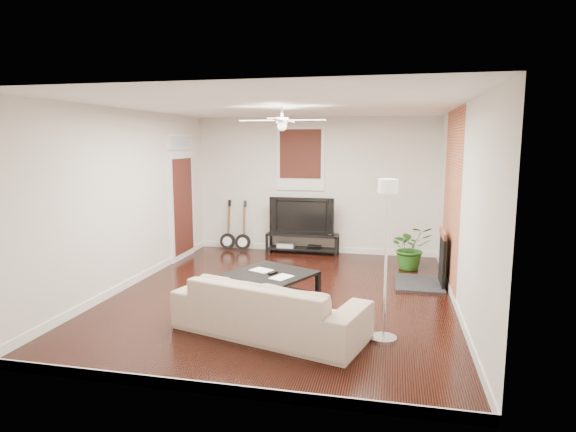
{
  "coord_description": "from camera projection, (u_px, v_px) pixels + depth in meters",
  "views": [
    {
      "loc": [
        1.59,
        -6.88,
        2.29
      ],
      "look_at": [
        0.0,
        0.4,
        1.15
      ],
      "focal_mm": 30.15,
      "sensor_mm": 36.0,
      "label": 1
    }
  ],
  "objects": [
    {
      "name": "room",
      "position": [
        282.0,
        203.0,
        7.11
      ],
      "size": [
        5.01,
        6.01,
        2.81
      ],
      "color": "black",
      "rests_on": "ground"
    },
    {
      "name": "brick_accent",
      "position": [
        451.0,
        200.0,
        7.55
      ],
      "size": [
        0.02,
        2.2,
        2.8
      ],
      "primitive_type": "cube",
      "color": "#B5593A",
      "rests_on": "floor"
    },
    {
      "name": "fireplace",
      "position": [
        430.0,
        257.0,
        7.76
      ],
      "size": [
        0.8,
        1.1,
        0.92
      ],
      "primitive_type": "cube",
      "color": "black",
      "rests_on": "floor"
    },
    {
      "name": "window_back",
      "position": [
        300.0,
        159.0,
        9.96
      ],
      "size": [
        1.0,
        0.06,
        1.3
      ],
      "primitive_type": "cube",
      "color": "#37170F",
      "rests_on": "wall_back"
    },
    {
      "name": "door_left",
      "position": [
        182.0,
        196.0,
        9.49
      ],
      "size": [
        0.08,
        1.0,
        2.5
      ],
      "primitive_type": "cube",
      "color": "white",
      "rests_on": "wall_left"
    },
    {
      "name": "tv_stand",
      "position": [
        302.0,
        244.0,
        10.02
      ],
      "size": [
        1.49,
        0.4,
        0.42
      ],
      "primitive_type": "cube",
      "color": "black",
      "rests_on": "floor"
    },
    {
      "name": "tv",
      "position": [
        303.0,
        215.0,
        9.95
      ],
      "size": [
        1.33,
        0.17,
        0.77
      ],
      "primitive_type": "imported",
      "color": "black",
      "rests_on": "tv_stand"
    },
    {
      "name": "coffee_table",
      "position": [
        270.0,
        288.0,
        6.94
      ],
      "size": [
        1.4,
        1.4,
        0.44
      ],
      "primitive_type": "cube",
      "rotation": [
        0.0,
        0.0,
        -0.43
      ],
      "color": "black",
      "rests_on": "floor"
    },
    {
      "name": "sofa",
      "position": [
        270.0,
        306.0,
        5.8
      ],
      "size": [
        2.48,
        1.51,
        0.68
      ],
      "primitive_type": "imported",
      "rotation": [
        0.0,
        0.0,
        2.86
      ],
      "color": "tan",
      "rests_on": "floor"
    },
    {
      "name": "floor_lamp",
      "position": [
        386.0,
        261.0,
        5.52
      ],
      "size": [
        0.39,
        0.39,
        1.9
      ],
      "primitive_type": null,
      "rotation": [
        0.0,
        0.0,
        -0.28
      ],
      "color": "white",
      "rests_on": "floor"
    },
    {
      "name": "potted_plant",
      "position": [
        411.0,
        247.0,
        8.75
      ],
      "size": [
        0.88,
        0.82,
        0.81
      ],
      "primitive_type": "imported",
      "rotation": [
        0.0,
        0.0,
        0.29
      ],
      "color": "#23601B",
      "rests_on": "floor"
    },
    {
      "name": "guitar_left",
      "position": [
        227.0,
        225.0,
        10.29
      ],
      "size": [
        0.35,
        0.26,
        1.08
      ],
      "primitive_type": null,
      "rotation": [
        0.0,
        0.0,
        0.09
      ],
      "color": "black",
      "rests_on": "floor"
    },
    {
      "name": "guitar_right",
      "position": [
        243.0,
        226.0,
        10.18
      ],
      "size": [
        0.37,
        0.3,
        1.08
      ],
      "primitive_type": null,
      "rotation": [
        0.0,
        0.0,
        0.2
      ],
      "color": "black",
      "rests_on": "floor"
    },
    {
      "name": "ceiling_fan",
      "position": [
        282.0,
        120.0,
        6.93
      ],
      "size": [
        1.24,
        1.24,
        0.32
      ],
      "primitive_type": null,
      "color": "white",
      "rests_on": "ceiling"
    }
  ]
}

